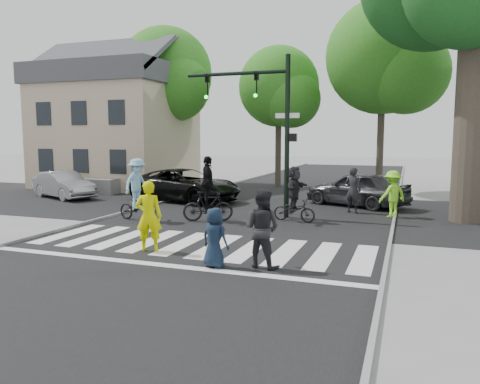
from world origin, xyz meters
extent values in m
plane|color=gray|center=(0.00, 0.00, 0.00)|extent=(120.00, 120.00, 0.00)
cube|color=black|center=(0.00, 5.00, 0.01)|extent=(10.00, 70.00, 0.01)
cube|color=black|center=(0.00, 8.00, 0.01)|extent=(70.00, 10.00, 0.01)
cube|color=gray|center=(-5.05, 5.00, 0.05)|extent=(0.10, 70.00, 0.10)
cube|color=gray|center=(5.05, 5.00, 0.05)|extent=(0.10, 70.00, 0.10)
cube|color=silver|center=(-4.50, 1.00, 0.01)|extent=(0.55, 3.00, 0.01)
cube|color=silver|center=(-3.50, 1.00, 0.01)|extent=(0.55, 3.00, 0.01)
cube|color=silver|center=(-2.50, 1.00, 0.01)|extent=(0.55, 3.00, 0.01)
cube|color=silver|center=(-1.50, 1.00, 0.01)|extent=(0.55, 3.00, 0.01)
cube|color=silver|center=(-0.50, 1.00, 0.01)|extent=(0.55, 3.00, 0.01)
cube|color=silver|center=(0.50, 1.00, 0.01)|extent=(0.55, 3.00, 0.01)
cube|color=silver|center=(1.50, 1.00, 0.01)|extent=(0.55, 3.00, 0.01)
cube|color=silver|center=(2.50, 1.00, 0.01)|extent=(0.55, 3.00, 0.01)
cube|color=silver|center=(3.50, 1.00, 0.01)|extent=(0.55, 3.00, 0.01)
cube|color=silver|center=(4.50, 1.00, 0.01)|extent=(0.55, 3.00, 0.01)
cube|color=silver|center=(0.00, -1.20, 0.01)|extent=(10.00, 0.30, 0.01)
cylinder|color=black|center=(1.20, 6.20, 3.00)|extent=(0.18, 0.18, 6.00)
cylinder|color=black|center=(-0.80, 6.20, 5.40)|extent=(4.00, 0.14, 0.14)
imported|color=black|center=(0.00, 6.20, 4.95)|extent=(0.16, 0.20, 1.00)
sphere|color=#19E533|center=(0.00, 6.08, 4.55)|extent=(0.14, 0.14, 0.14)
imported|color=black|center=(-2.00, 6.20, 4.95)|extent=(0.16, 0.20, 1.00)
sphere|color=#19E533|center=(-2.00, 6.08, 4.55)|extent=(0.14, 0.14, 0.14)
cube|color=black|center=(1.42, 6.20, 3.00)|extent=(0.28, 0.18, 0.30)
cube|color=#FF660C|center=(1.53, 6.20, 3.00)|extent=(0.02, 0.14, 0.20)
cube|color=white|center=(1.20, 6.20, 3.80)|extent=(0.90, 0.04, 0.18)
cylinder|color=brown|center=(7.50, 7.50, 3.50)|extent=(1.20, 1.20, 7.00)
cylinder|color=brown|center=(-14.00, 16.20, 2.97)|extent=(0.36, 0.36, 5.95)
sphere|color=#3C751A|center=(-14.00, 16.20, 6.38)|extent=(5.20, 5.20, 5.20)
sphere|color=#3C751A|center=(-12.96, 15.42, 5.53)|extent=(3.64, 3.64, 3.64)
cylinder|color=brown|center=(-9.00, 15.70, 3.22)|extent=(0.36, 0.36, 6.44)
sphere|color=#3C751A|center=(-9.00, 15.70, 6.90)|extent=(5.80, 5.80, 5.80)
sphere|color=#3C751A|center=(-7.84, 14.83, 5.98)|extent=(4.06, 4.06, 4.06)
cylinder|color=brown|center=(-2.00, 16.80, 2.80)|extent=(0.36, 0.36, 5.60)
sphere|color=#3C751A|center=(-2.00, 16.80, 6.00)|extent=(4.80, 4.80, 4.80)
sphere|color=#3C751A|center=(-1.04, 16.08, 5.20)|extent=(3.36, 3.36, 3.36)
cylinder|color=brown|center=(4.00, 15.50, 3.36)|extent=(0.36, 0.36, 6.72)
sphere|color=#3C751A|center=(4.00, 15.50, 7.20)|extent=(6.00, 6.00, 6.00)
sphere|color=#3C751A|center=(5.20, 14.60, 6.24)|extent=(4.20, 4.20, 4.20)
cube|color=beige|center=(-11.50, 14.00, 3.00)|extent=(8.00, 7.00, 6.00)
cube|color=#47474C|center=(-11.50, 14.00, 6.60)|extent=(8.40, 7.40, 1.20)
cube|color=#47474C|center=(-11.50, 12.15, 7.60)|extent=(8.40, 3.69, 2.44)
cube|color=#47474C|center=(-11.50, 15.85, 7.60)|extent=(8.40, 3.69, 2.44)
cube|color=black|center=(-13.90, 10.48, 1.70)|extent=(1.00, 0.06, 1.30)
cube|color=black|center=(-13.90, 10.48, 4.30)|extent=(1.00, 0.06, 1.30)
cube|color=black|center=(-11.50, 10.48, 1.70)|extent=(1.00, 0.06, 1.30)
cube|color=black|center=(-11.50, 10.48, 4.30)|extent=(1.00, 0.06, 1.30)
cube|color=black|center=(-9.10, 10.48, 1.70)|extent=(1.00, 0.06, 1.30)
cube|color=black|center=(-9.10, 10.48, 4.30)|extent=(1.00, 0.06, 1.30)
cube|color=gray|center=(-10.00, 10.20, 0.40)|extent=(2.00, 1.20, 0.80)
imported|color=#DCE300|center=(-0.95, -0.09, 0.95)|extent=(0.80, 0.66, 1.89)
imported|color=#142237|center=(1.29, -0.94, 0.70)|extent=(0.78, 0.60, 1.41)
imported|color=black|center=(2.32, -0.55, 0.92)|extent=(1.01, 0.85, 1.84)
imported|color=black|center=(-3.69, 3.74, 0.47)|extent=(1.87, 1.01, 0.94)
imported|color=#80B4CD|center=(-3.69, 3.74, 1.36)|extent=(0.91, 1.28, 1.79)
imported|color=black|center=(-1.27, 4.50, 0.54)|extent=(1.84, 1.20, 1.08)
imported|color=black|center=(-1.27, 4.50, 1.41)|extent=(0.86, 1.18, 1.86)
imported|color=black|center=(1.66, 5.51, 0.41)|extent=(1.63, 0.78, 0.82)
imported|color=black|center=(1.66, 5.51, 1.20)|extent=(0.69, 1.52, 1.58)
imported|color=black|center=(-4.39, 8.94, 0.76)|extent=(5.93, 3.74, 1.53)
imported|color=#9B9B9F|center=(-10.52, 7.90, 0.66)|extent=(4.24, 2.82, 1.32)
imported|color=#2E2E32|center=(3.38, 10.08, 0.77)|extent=(4.85, 3.49, 1.54)
imported|color=#93FF29|center=(4.93, 7.67, 0.88)|extent=(1.29, 1.25, 1.77)
imported|color=black|center=(3.43, 8.13, 0.92)|extent=(0.77, 0.63, 1.83)
camera|label=1|loc=(5.44, -10.73, 3.04)|focal=35.00mm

